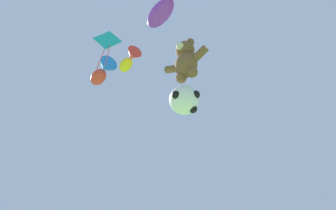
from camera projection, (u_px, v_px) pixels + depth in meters
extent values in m
ellipsoid|color=brown|center=(186.00, 65.00, 9.16)|extent=(0.84, 0.72, 1.02)
sphere|color=brown|center=(185.00, 50.00, 9.62)|extent=(0.70, 0.70, 0.70)
sphere|color=beige|center=(180.00, 46.00, 9.40)|extent=(0.30, 0.30, 0.30)
sphere|color=brown|center=(179.00, 49.00, 9.91)|extent=(0.29, 0.29, 0.29)
cylinder|color=brown|center=(172.00, 69.00, 9.57)|extent=(0.61, 0.27, 0.48)
sphere|color=brown|center=(181.00, 78.00, 8.98)|extent=(0.38, 0.38, 0.38)
sphere|color=brown|center=(190.00, 42.00, 9.66)|extent=(0.29, 0.29, 0.29)
cylinder|color=brown|center=(200.00, 53.00, 8.97)|extent=(0.61, 0.27, 0.48)
sphere|color=brown|center=(192.00, 72.00, 8.75)|extent=(0.38, 0.38, 0.38)
sphere|color=white|center=(184.00, 100.00, 8.75)|extent=(1.01, 1.01, 1.01)
sphere|color=black|center=(196.00, 95.00, 8.52)|extent=(0.28, 0.28, 0.28)
sphere|color=black|center=(187.00, 98.00, 9.19)|extent=(0.28, 0.28, 0.28)
sphere|color=black|center=(176.00, 95.00, 8.42)|extent=(0.28, 0.28, 0.28)
sphere|color=black|center=(193.00, 109.00, 8.52)|extent=(0.28, 0.28, 0.28)
ellipsoid|color=purple|center=(160.00, 13.00, 10.89)|extent=(1.73, 1.16, 0.67)
sphere|color=black|center=(154.00, 19.00, 11.32)|extent=(0.17, 0.17, 0.17)
ellipsoid|color=yellow|center=(126.00, 65.00, 11.95)|extent=(1.03, 0.81, 0.45)
cone|color=red|center=(132.00, 55.00, 11.48)|extent=(0.70, 0.79, 0.66)
sphere|color=black|center=(124.00, 67.00, 12.22)|extent=(0.12, 0.12, 0.12)
ellipsoid|color=red|center=(98.00, 77.00, 13.94)|extent=(1.38, 1.04, 0.62)
cone|color=blue|center=(106.00, 67.00, 13.33)|extent=(0.90, 1.06, 0.91)
sphere|color=black|center=(96.00, 79.00, 14.29)|extent=(0.16, 0.16, 0.16)
cube|color=#19ADB2|center=(108.00, 40.00, 12.24)|extent=(0.95, 1.01, 1.37)
cylinder|color=red|center=(101.00, 59.00, 11.58)|extent=(0.03, 0.21, 1.51)
cylinder|color=red|center=(108.00, 55.00, 11.51)|extent=(0.03, 0.05, 1.36)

